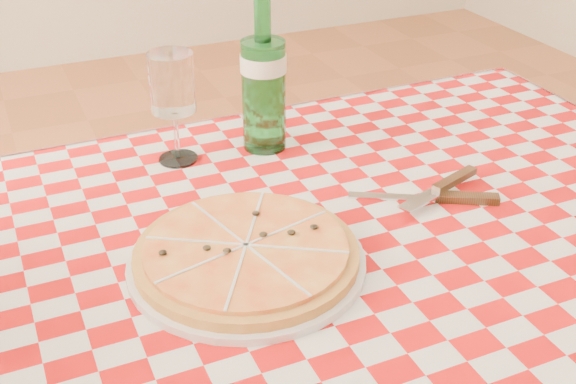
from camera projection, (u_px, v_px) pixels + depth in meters
name	position (u px, v px, depth m)	size (l,w,h in m)	color
dining_table	(319.00, 307.00, 1.00)	(1.20, 0.80, 0.75)	brown
tablecloth	(320.00, 252.00, 0.95)	(1.30, 0.90, 0.01)	#97090A
pizza_plate	(246.00, 253.00, 0.91)	(0.30, 0.30, 0.04)	#BD873F
water_bottle	(263.00, 71.00, 1.15)	(0.08, 0.08, 0.27)	#1B6D29
wine_glass	(174.00, 109.00, 1.12)	(0.07, 0.07, 0.18)	white
cutlery	(435.00, 193.00, 1.05)	(0.23, 0.19, 0.03)	silver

